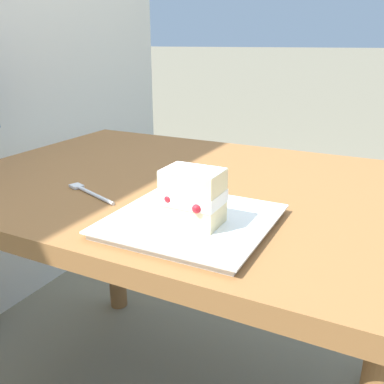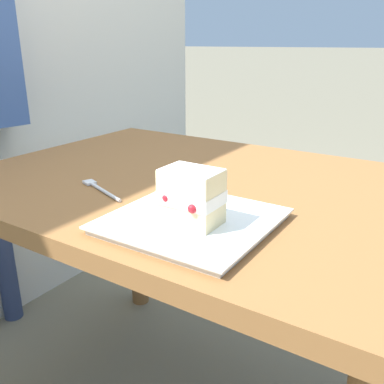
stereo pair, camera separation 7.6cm
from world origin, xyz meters
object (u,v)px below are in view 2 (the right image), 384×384
at_px(cake_slice, 191,196).
at_px(dessert_plate, 192,221).
at_px(patio_table, 194,223).
at_px(dessert_fork, 100,189).

bearing_deg(cake_slice, dessert_plate, -59.98).
bearing_deg(dessert_plate, patio_table, -58.35).
distance_m(dessert_plate, dessert_fork, 0.29).
xyz_separation_m(patio_table, dessert_fork, (0.14, 0.19, 0.12)).
distance_m(cake_slice, dessert_fork, 0.31).
relative_size(patio_table, cake_slice, 10.90).
height_order(patio_table, cake_slice, cake_slice).
bearing_deg(patio_table, cake_slice, 121.53).
relative_size(patio_table, dessert_fork, 6.83).
relative_size(patio_table, dessert_plate, 3.95).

